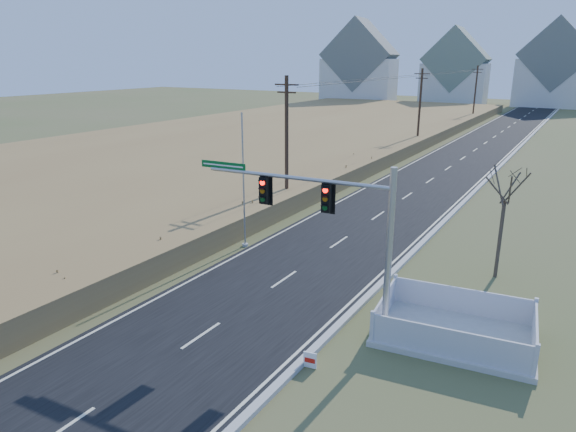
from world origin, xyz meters
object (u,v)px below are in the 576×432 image
object	(u,v)px
flagpole	(244,195)
bare_tree	(507,183)
traffic_signal_mast	(341,229)
open_sign	(310,360)
fence_enclosure	(454,332)

from	to	relation	value
flagpole	bare_tree	distance (m)	13.19
traffic_signal_mast	open_sign	distance (m)	4.81
fence_enclosure	open_sign	bearing A→B (deg)	-136.07
flagpole	fence_enclosure	bearing A→B (deg)	-17.87
bare_tree	fence_enclosure	bearing A→B (deg)	-92.47
open_sign	bare_tree	distance (m)	12.73
traffic_signal_mast	bare_tree	world-z (taller)	traffic_signal_mast
open_sign	flagpole	size ratio (longest dim) A/B	0.08
fence_enclosure	bare_tree	world-z (taller)	bare_tree
traffic_signal_mast	fence_enclosure	distance (m)	5.79
traffic_signal_mast	bare_tree	bearing A→B (deg)	58.11
traffic_signal_mast	bare_tree	size ratio (longest dim) A/B	1.42
traffic_signal_mast	fence_enclosure	size ratio (longest dim) A/B	1.35
bare_tree	traffic_signal_mast	bearing A→B (deg)	-117.64
bare_tree	open_sign	bearing A→B (deg)	-109.46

